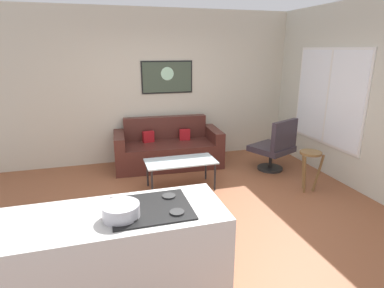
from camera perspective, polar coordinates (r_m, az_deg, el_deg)
The scene contains 11 objects.
ground at distance 4.27m, azimuth 0.65°, elevation -12.92°, with size 6.40×6.40×0.04m, color brown.
back_wall at distance 6.11m, azimuth -6.06°, elevation 10.12°, with size 6.40×0.05×2.80m, color beige.
right_wall at distance 5.39m, azimuth 27.64°, elevation 7.45°, with size 0.05×6.40×2.80m, color beige.
couch at distance 5.90m, azimuth -4.32°, elevation -1.01°, with size 1.96×0.93×0.87m.
coffee_table at distance 4.88m, azimuth -2.06°, elevation -3.42°, with size 1.07×0.52×0.45m.
armchair at distance 5.76m, azimuth 14.75°, elevation -0.40°, with size 0.84×0.82×0.94m.
bar_stool at distance 5.07m, azimuth 20.40°, elevation -2.82°, with size 0.37×0.36×0.63m.
kitchen_counter at distance 2.73m, azimuth -13.91°, elevation -20.56°, with size 1.75×0.67×0.94m.
mixing_bowl at distance 2.39m, azimuth -12.62°, elevation -11.73°, with size 0.27×0.27×0.11m.
wall_painting at distance 6.09m, azimuth -4.47°, elevation 11.87°, with size 0.97×0.03×0.60m.
window at distance 5.82m, azimuth 23.22°, elevation 7.71°, with size 0.03×1.66×1.60m.
Camera 1 is at (-1.09, -3.55, 2.09)m, focal length 29.74 mm.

